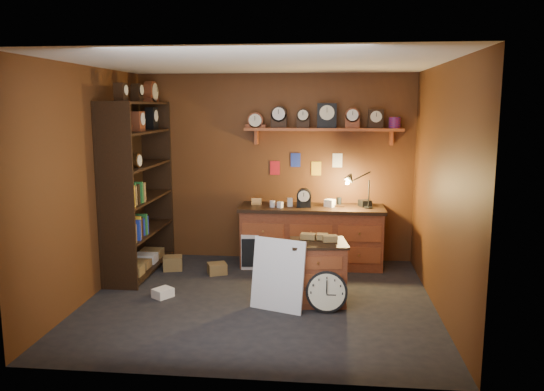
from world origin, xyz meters
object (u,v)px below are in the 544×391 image
Objects in this scene: shelving_unit at (136,181)px; workbench at (312,233)px; low_cabinet at (318,269)px; big_round_clock at (327,292)px.

shelving_unit is 1.27× the size of workbench.
workbench is 1.45m from low_cabinet.
big_round_clock is (0.22, -1.72, -0.25)m from workbench.
low_cabinet is 0.34m from big_round_clock.
workbench is at bearing 87.83° from low_cabinet.
workbench is (2.35, 0.49, -0.78)m from shelving_unit.
workbench is at bearing 97.25° from big_round_clock.
workbench is 4.39× the size of big_round_clock.
shelving_unit is 3.19× the size of low_cabinet.
big_round_clock is at bearing -77.17° from low_cabinet.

